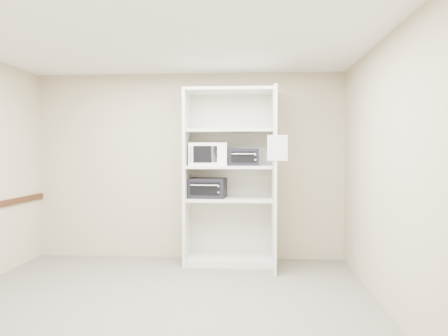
# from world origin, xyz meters

# --- Properties ---
(floor) EXTENTS (4.50, 4.00, 0.01)m
(floor) POSITION_xyz_m (0.00, 0.00, 0.00)
(floor) COLOR #646154
(floor) RESTS_ON ground
(ceiling) EXTENTS (4.50, 4.00, 0.01)m
(ceiling) POSITION_xyz_m (0.00, 0.00, 2.70)
(ceiling) COLOR white
(wall_back) EXTENTS (4.50, 0.02, 2.70)m
(wall_back) POSITION_xyz_m (0.00, 2.00, 1.35)
(wall_back) COLOR #C3B48D
(wall_back) RESTS_ON ground
(wall_front) EXTENTS (4.50, 0.02, 2.70)m
(wall_front) POSITION_xyz_m (0.00, -2.00, 1.35)
(wall_front) COLOR #C3B48D
(wall_front) RESTS_ON ground
(wall_right) EXTENTS (0.02, 4.00, 2.70)m
(wall_right) POSITION_xyz_m (2.25, 0.00, 1.35)
(wall_right) COLOR #C3B48D
(wall_right) RESTS_ON ground
(shelving_unit) EXTENTS (1.24, 0.92, 2.42)m
(shelving_unit) POSITION_xyz_m (0.67, 1.70, 1.13)
(shelving_unit) COLOR silver
(shelving_unit) RESTS_ON floor
(microwave) EXTENTS (0.54, 0.42, 0.31)m
(microwave) POSITION_xyz_m (0.32, 1.70, 1.53)
(microwave) COLOR white
(microwave) RESTS_ON shelving_unit
(toaster_oven_upper) EXTENTS (0.41, 0.31, 0.23)m
(toaster_oven_upper) POSITION_xyz_m (0.81, 1.65, 1.49)
(toaster_oven_upper) COLOR black
(toaster_oven_upper) RESTS_ON shelving_unit
(toaster_oven_lower) EXTENTS (0.52, 0.41, 0.27)m
(toaster_oven_lower) POSITION_xyz_m (0.31, 1.68, 1.06)
(toaster_oven_lower) COLOR black
(toaster_oven_lower) RESTS_ON shelving_unit
(paper_sign) EXTENTS (0.25, 0.02, 0.31)m
(paper_sign) POSITION_xyz_m (1.24, 1.07, 1.60)
(paper_sign) COLOR white
(paper_sign) RESTS_ON shelving_unit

